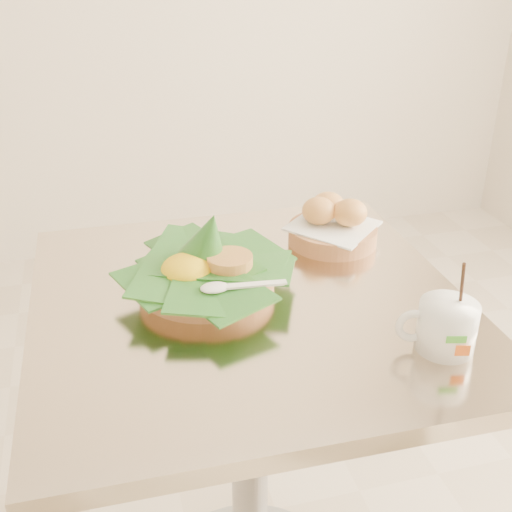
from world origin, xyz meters
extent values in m
cylinder|color=gray|center=(0.11, 0.02, 0.37)|extent=(0.07, 0.07, 0.69)
cube|color=beige|center=(0.11, 0.02, 0.73)|extent=(0.71, 0.71, 0.03)
cylinder|color=tan|center=(0.05, 0.08, 0.77)|extent=(0.23, 0.23, 0.04)
cone|color=#18551C|center=(0.05, 0.09, 0.84)|extent=(0.14, 0.14, 0.12)
ellipsoid|color=yellow|center=(0.01, 0.07, 0.79)|extent=(0.09, 0.09, 0.05)
cylinder|color=#CC9347|center=(0.08, 0.06, 0.80)|extent=(0.08, 0.08, 0.02)
cylinder|color=tan|center=(0.32, 0.19, 0.77)|extent=(0.17, 0.17, 0.03)
cube|color=white|center=(0.32, 0.19, 0.78)|extent=(0.20, 0.20, 0.01)
ellipsoid|color=#BD6F2B|center=(0.29, 0.20, 0.81)|extent=(0.06, 0.06, 0.05)
ellipsoid|color=#BD6F2B|center=(0.35, 0.18, 0.81)|extent=(0.06, 0.06, 0.05)
ellipsoid|color=#BD6F2B|center=(0.32, 0.22, 0.81)|extent=(0.06, 0.06, 0.05)
cylinder|color=white|center=(0.35, -0.19, 0.79)|extent=(0.08, 0.08, 0.07)
torus|color=white|center=(0.30, -0.17, 0.79)|extent=(0.05, 0.02, 0.05)
cylinder|color=#3D1F11|center=(0.35, -0.19, 0.82)|extent=(0.08, 0.08, 0.01)
cylinder|color=black|center=(0.36, -0.18, 0.84)|extent=(0.03, 0.04, 0.11)
cube|color=green|center=(0.34, -0.23, 0.79)|extent=(0.03, 0.01, 0.01)
cube|color=orange|center=(0.35, -0.23, 0.78)|extent=(0.02, 0.01, 0.02)
camera|label=1|loc=(-0.12, -0.86, 1.30)|focal=45.00mm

